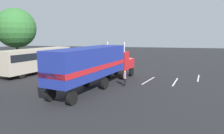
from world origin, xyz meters
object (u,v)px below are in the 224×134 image
tree_center (16,28)px  person_bystander (125,78)px  semi_truck (96,63)px  parked_bus (38,58)px

tree_center → person_bystander: bearing=-118.2°
semi_truck → parked_bus: size_ratio=1.27×
tree_center → semi_truck: bearing=-124.6°
semi_truck → parked_bus: bearing=59.1°
person_bystander → parked_bus: 13.95m
person_bystander → parked_bus: bearing=69.7°
person_bystander → parked_bus: size_ratio=0.14×
tree_center → parked_bus: bearing=-129.1°
parked_bus → tree_center: 10.93m
semi_truck → tree_center: bearing=55.4°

